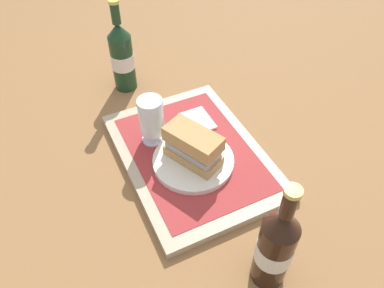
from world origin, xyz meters
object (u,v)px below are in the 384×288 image
(beer_glass, at_px, (151,119))
(beer_bottle, at_px, (122,56))
(sandwich, at_px, (192,145))
(plate, at_px, (193,161))
(second_bottle, at_px, (276,246))

(beer_glass, relative_size, beer_bottle, 0.47)
(beer_bottle, bearing_deg, sandwich, -174.22)
(beer_glass, xyz_separation_m, beer_bottle, (0.26, -0.02, 0.01))
(plate, relative_size, beer_bottle, 0.71)
(sandwich, height_order, beer_bottle, beer_bottle)
(sandwich, relative_size, beer_bottle, 0.54)
(plate, distance_m, sandwich, 0.05)
(beer_glass, bearing_deg, plate, -153.65)
(second_bottle, bearing_deg, beer_glass, 9.62)
(sandwich, bearing_deg, beer_glass, 0.72)
(plate, bearing_deg, beer_bottle, 5.95)
(plate, xyz_separation_m, beer_glass, (0.11, 0.06, 0.06))
(sandwich, xyz_separation_m, beer_bottle, (0.37, 0.04, 0.03))
(beer_bottle, distance_m, second_bottle, 0.67)
(beer_glass, bearing_deg, sandwich, -153.63)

